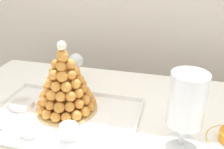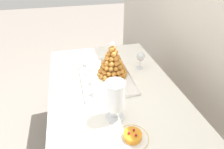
{
  "view_description": "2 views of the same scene",
  "coord_description": "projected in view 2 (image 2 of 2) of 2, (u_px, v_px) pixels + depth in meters",
  "views": [
    {
      "loc": [
        0.11,
        -0.77,
        1.34
      ],
      "look_at": [
        -0.08,
        -0.02,
        0.98
      ],
      "focal_mm": 40.57,
      "sensor_mm": 36.0,
      "label": 1
    },
    {
      "loc": [
        0.96,
        -0.27,
        1.63
      ],
      "look_at": [
        -0.16,
        -0.0,
        0.86
      ],
      "focal_mm": 30.18,
      "sensor_mm": 36.0,
      "label": 2
    }
  ],
  "objects": [
    {
      "name": "dessert_cup_left",
      "position": [
        88.0,
        63.0,
        1.65
      ],
      "size": [
        0.06,
        0.06,
        0.05
      ],
      "color": "silver",
      "rests_on": "serving_tray"
    },
    {
      "name": "wine_glass",
      "position": [
        141.0,
        57.0,
        1.58
      ],
      "size": [
        0.07,
        0.07,
        0.15
      ],
      "color": "silver",
      "rests_on": "buffet_table"
    },
    {
      "name": "dessert_cup_mid_right",
      "position": [
        96.0,
        92.0,
        1.31
      ],
      "size": [
        0.06,
        0.06,
        0.05
      ],
      "color": "silver",
      "rests_on": "serving_tray"
    },
    {
      "name": "creme_brulee_ramekin",
      "position": [
        104.0,
        63.0,
        1.67
      ],
      "size": [
        0.1,
        0.1,
        0.02
      ],
      "color": "white",
      "rests_on": "serving_tray"
    },
    {
      "name": "dessert_cup_mid_left",
      "position": [
        89.0,
        71.0,
        1.53
      ],
      "size": [
        0.06,
        0.06,
        0.05
      ],
      "color": "silver",
      "rests_on": "serving_tray"
    },
    {
      "name": "fruit_tart_plate",
      "position": [
        132.0,
        137.0,
        1.02
      ],
      "size": [
        0.19,
        0.19,
        0.05
      ],
      "color": "white",
      "rests_on": "buffet_table"
    },
    {
      "name": "macaron_goblet",
      "position": [
        115.0,
        96.0,
        1.06
      ],
      "size": [
        0.11,
        0.11,
        0.26
      ],
      "color": "white",
      "rests_on": "buffet_table"
    },
    {
      "name": "croquembouche",
      "position": [
        112.0,
        63.0,
        1.47
      ],
      "size": [
        0.25,
        0.25,
        0.29
      ],
      "color": "tan",
      "rests_on": "serving_tray"
    },
    {
      "name": "buffet_table",
      "position": [
        118.0,
        108.0,
        1.36
      ],
      "size": [
        1.68,
        0.94,
        0.77
      ],
      "color": "brown",
      "rests_on": "ground_plane"
    },
    {
      "name": "dessert_cup_centre",
      "position": [
        94.0,
        81.0,
        1.43
      ],
      "size": [
        0.06,
        0.06,
        0.05
      ],
      "color": "silver",
      "rests_on": "serving_tray"
    },
    {
      "name": "serving_tray",
      "position": [
        106.0,
        76.0,
        1.52
      ],
      "size": [
        0.58,
        0.4,
        0.02
      ],
      "color": "white",
      "rests_on": "buffet_table"
    }
  ]
}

